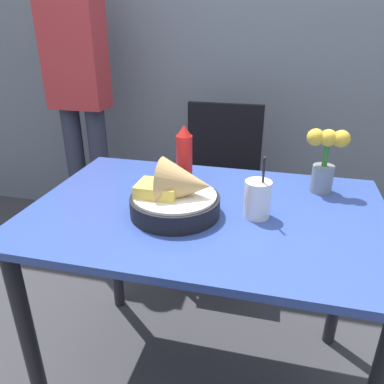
# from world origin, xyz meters

# --- Properties ---
(ground_plane) EXTENTS (12.00, 12.00, 0.00)m
(ground_plane) POSITION_xyz_m (0.00, 0.00, 0.00)
(ground_plane) COLOR #38383D
(wall_window) EXTENTS (7.00, 0.06, 2.60)m
(wall_window) POSITION_xyz_m (0.00, 1.29, 1.30)
(wall_window) COLOR slate
(wall_window) RESTS_ON ground_plane
(dining_table) EXTENTS (1.11, 0.74, 0.75)m
(dining_table) POSITION_xyz_m (0.00, 0.00, 0.64)
(dining_table) COLOR #334C9E
(dining_table) RESTS_ON ground_plane
(chair_far_window) EXTENTS (0.40, 0.40, 0.90)m
(chair_far_window) POSITION_xyz_m (-0.09, 0.81, 0.54)
(chair_far_window) COLOR black
(chair_far_window) RESTS_ON ground_plane
(food_basket) EXTENTS (0.27, 0.27, 0.18)m
(food_basket) POSITION_xyz_m (-0.08, -0.06, 0.81)
(food_basket) COLOR black
(food_basket) RESTS_ON dining_table
(ketchup_bottle) EXTENTS (0.06, 0.06, 0.21)m
(ketchup_bottle) POSITION_xyz_m (-0.12, 0.20, 0.85)
(ketchup_bottle) COLOR red
(ketchup_bottle) RESTS_ON dining_table
(drink_cup) EXTENTS (0.08, 0.08, 0.20)m
(drink_cup) POSITION_xyz_m (0.16, -0.01, 0.80)
(drink_cup) COLOR silver
(drink_cup) RESTS_ON dining_table
(flower_vase) EXTENTS (0.14, 0.07, 0.22)m
(flower_vase) POSITION_xyz_m (0.36, 0.22, 0.87)
(flower_vase) COLOR gray
(flower_vase) RESTS_ON dining_table
(person_standing) EXTENTS (0.32, 0.19, 1.73)m
(person_standing) POSITION_xyz_m (-0.93, 0.90, 1.00)
(person_standing) COLOR #2D3347
(person_standing) RESTS_ON ground_plane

